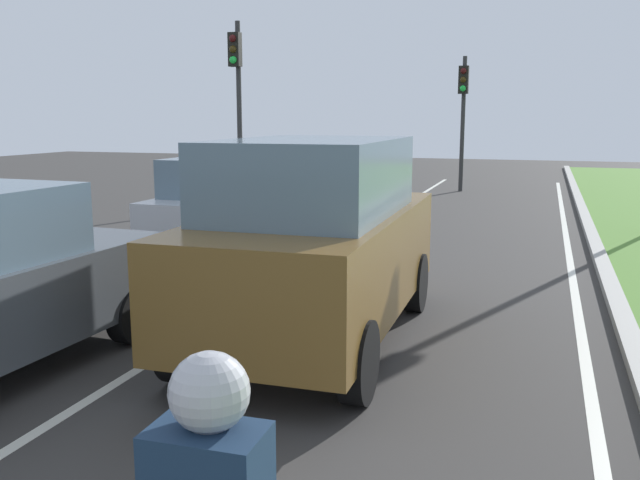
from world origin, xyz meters
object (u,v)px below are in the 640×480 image
object	(u,v)px
car_suv_ahead	(315,240)
traffic_light_overhead_left	(237,84)
car_hatchback_far	(223,206)
traffic_light_far_median	(463,102)

from	to	relation	value
car_suv_ahead	traffic_light_overhead_left	distance (m)	12.19
car_hatchback_far	traffic_light_overhead_left	xyz separation A→B (m)	(-2.54, 6.15, 2.51)
traffic_light_overhead_left	traffic_light_far_median	size ratio (longest dim) A/B	1.13
car_hatchback_far	traffic_light_overhead_left	distance (m)	7.10
car_hatchback_far	traffic_light_far_median	size ratio (longest dim) A/B	0.83
traffic_light_overhead_left	car_suv_ahead	bearing A→B (deg)	-61.04
car_suv_ahead	traffic_light_overhead_left	world-z (taller)	traffic_light_overhead_left
car_suv_ahead	traffic_light_far_median	bearing A→B (deg)	90.13
car_suv_ahead	traffic_light_far_median	distance (m)	16.48
car_hatchback_far	traffic_light_overhead_left	world-z (taller)	traffic_light_overhead_left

